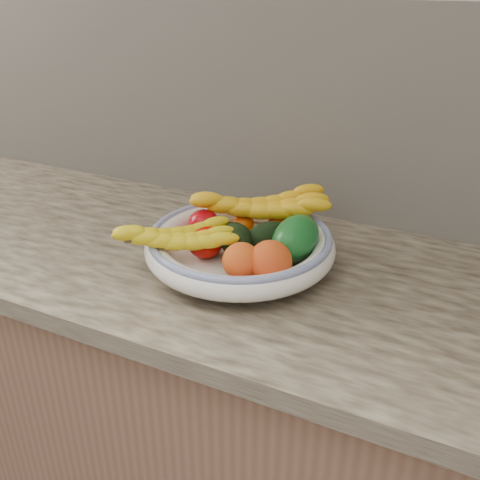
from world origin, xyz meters
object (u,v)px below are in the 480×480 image
(banana_bunch_back, at_px, (259,210))
(banana_bunch_front, at_px, (176,241))
(green_mango, at_px, (296,239))
(fruit_bowl, at_px, (240,245))

(banana_bunch_back, distance_m, banana_bunch_front, 0.22)
(banana_bunch_back, xyz_separation_m, banana_bunch_front, (-0.09, -0.20, -0.01))
(green_mango, xyz_separation_m, banana_bunch_back, (-0.11, 0.07, 0.01))
(green_mango, bearing_deg, fruit_bowl, -163.85)
(fruit_bowl, xyz_separation_m, green_mango, (0.11, 0.03, 0.03))
(banana_bunch_front, bearing_deg, fruit_bowl, 5.70)
(fruit_bowl, xyz_separation_m, banana_bunch_front, (-0.09, -0.10, 0.03))
(fruit_bowl, bearing_deg, green_mango, 12.90)
(banana_bunch_back, bearing_deg, fruit_bowl, -117.55)
(green_mango, height_order, banana_bunch_front, green_mango)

